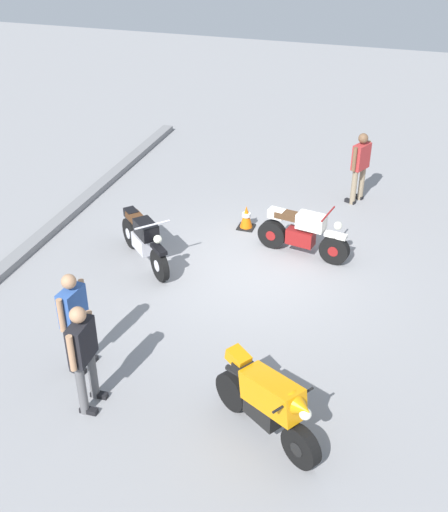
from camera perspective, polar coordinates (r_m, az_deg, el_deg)
name	(u,v)px	position (r m, az deg, el deg)	size (l,w,h in m)	color
ground_plane	(252,271)	(12.44, 2.56, -1.33)	(40.00, 40.00, 0.00)	gray
curb_edge	(46,233)	(14.12, -15.74, 2.01)	(14.00, 0.30, 0.15)	gray
motorcycle_cream_vintage	(303,233)	(12.81, 7.10, 2.03)	(0.79, 1.95, 1.07)	black
motorcycle_black_cruiser	(144,239)	(12.55, -7.22, 1.52)	(1.51, 1.61, 1.09)	black
motorcycle_orange_sportbike	(267,401)	(8.72, 3.92, -12.93)	(1.24, 1.73, 1.14)	black
person_in_red_shirt	(360,163)	(15.08, 12.17, 8.15)	(0.63, 0.46, 1.69)	gray
person_in_blue_shirt	(74,315)	(9.84, -13.36, -5.22)	(0.66, 0.34, 1.68)	#262628
person_in_black_shirt	(83,351)	(9.08, -12.58, -8.35)	(0.66, 0.31, 1.72)	#59595B
traffic_cone	(246,217)	(13.84, 2.02, 3.51)	(0.36, 0.36, 0.53)	black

